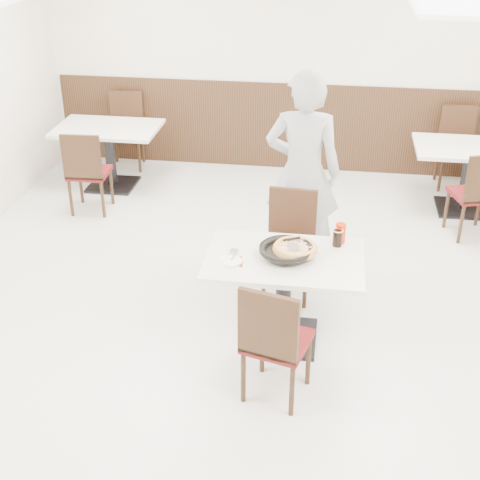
# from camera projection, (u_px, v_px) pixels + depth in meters

# --- Properties ---
(floor) EXTENTS (7.00, 7.00, 0.00)m
(floor) POSITION_uv_depth(u_px,v_px,m) (251.00, 318.00, 5.67)
(floor) COLOR beige
(floor) RESTS_ON ground
(wall_back) EXTENTS (6.00, 0.04, 2.80)m
(wall_back) POSITION_uv_depth(u_px,v_px,m) (290.00, 58.00, 8.07)
(wall_back) COLOR beige
(wall_back) RESTS_ON floor
(wainscot_back) EXTENTS (5.90, 0.03, 1.10)m
(wainscot_back) POSITION_uv_depth(u_px,v_px,m) (287.00, 127.00, 8.45)
(wainscot_back) COLOR black
(wainscot_back) RESTS_ON floor
(main_table) EXTENTS (1.22, 0.84, 0.75)m
(main_table) POSITION_uv_depth(u_px,v_px,m) (283.00, 299.00, 5.25)
(main_table) COLOR silver
(main_table) RESTS_ON floor
(chair_near) EXTENTS (0.51, 0.51, 0.95)m
(chair_near) POSITION_uv_depth(u_px,v_px,m) (277.00, 338.00, 4.62)
(chair_near) COLOR black
(chair_near) RESTS_ON floor
(chair_far) EXTENTS (0.45, 0.45, 0.95)m
(chair_far) POSITION_uv_depth(u_px,v_px,m) (288.00, 248.00, 5.78)
(chair_far) COLOR black
(chair_far) RESTS_ON floor
(trivet) EXTENTS (0.14, 0.14, 0.04)m
(trivet) POSITION_uv_depth(u_px,v_px,m) (287.00, 251.00, 5.12)
(trivet) COLOR black
(trivet) RESTS_ON main_table
(pizza_pan) EXTENTS (0.35, 0.35, 0.01)m
(pizza_pan) POSITION_uv_depth(u_px,v_px,m) (286.00, 252.00, 5.05)
(pizza_pan) COLOR black
(pizza_pan) RESTS_ON trivet
(pizza) EXTENTS (0.35, 0.35, 0.02)m
(pizza) POSITION_uv_depth(u_px,v_px,m) (295.00, 249.00, 5.06)
(pizza) COLOR #D19549
(pizza) RESTS_ON pizza_pan
(pizza_server) EXTENTS (0.10, 0.12, 0.00)m
(pizza_server) POSITION_uv_depth(u_px,v_px,m) (294.00, 247.00, 5.03)
(pizza_server) COLOR silver
(pizza_server) RESTS_ON pizza
(napkin) EXTENTS (0.19, 0.19, 0.00)m
(napkin) POSITION_uv_depth(u_px,v_px,m) (231.00, 261.00, 5.02)
(napkin) COLOR white
(napkin) RESTS_ON main_table
(side_plate) EXTENTS (0.17, 0.17, 0.01)m
(side_plate) POSITION_uv_depth(u_px,v_px,m) (232.00, 261.00, 5.00)
(side_plate) COLOR white
(side_plate) RESTS_ON napkin
(fork) EXTENTS (0.04, 0.15, 0.00)m
(fork) POSITION_uv_depth(u_px,v_px,m) (234.00, 256.00, 5.06)
(fork) COLOR silver
(fork) RESTS_ON side_plate
(cola_glass) EXTENTS (0.08, 0.08, 0.13)m
(cola_glass) POSITION_uv_depth(u_px,v_px,m) (337.00, 238.00, 5.21)
(cola_glass) COLOR black
(cola_glass) RESTS_ON main_table
(red_cup) EXTENTS (0.08, 0.08, 0.16)m
(red_cup) POSITION_uv_depth(u_px,v_px,m) (340.00, 233.00, 5.25)
(red_cup) COLOR #BE1F00
(red_cup) RESTS_ON main_table
(diner_person) EXTENTS (0.70, 0.47, 1.89)m
(diner_person) POSITION_uv_depth(u_px,v_px,m) (303.00, 173.00, 6.06)
(diner_person) COLOR #A7A7AC
(diner_person) RESTS_ON floor
(bg_table_left) EXTENTS (1.30, 0.96, 0.75)m
(bg_table_left) POSITION_uv_depth(u_px,v_px,m) (110.00, 157.00, 8.00)
(bg_table_left) COLOR silver
(bg_table_left) RESTS_ON floor
(bg_chair_left_near) EXTENTS (0.44, 0.44, 0.95)m
(bg_chair_left_near) POSITION_uv_depth(u_px,v_px,m) (89.00, 171.00, 7.35)
(bg_chair_left_near) COLOR black
(bg_chair_left_near) RESTS_ON floor
(bg_chair_left_far) EXTENTS (0.47, 0.47, 0.95)m
(bg_chair_left_far) POSITION_uv_depth(u_px,v_px,m) (126.00, 132.00, 8.50)
(bg_chair_left_far) COLOR black
(bg_chair_left_far) RESTS_ON floor
(bg_table_right) EXTENTS (1.29, 0.95, 0.75)m
(bg_table_right) POSITION_uv_depth(u_px,v_px,m) (466.00, 179.00, 7.40)
(bg_table_right) COLOR silver
(bg_table_right) RESTS_ON floor
(bg_chair_right_near) EXTENTS (0.52, 0.52, 0.95)m
(bg_chair_right_near) POSITION_uv_depth(u_px,v_px,m) (474.00, 193.00, 6.82)
(bg_chair_right_near) COLOR black
(bg_chair_right_near) RESTS_ON floor
(bg_chair_right_far) EXTENTS (0.43, 0.43, 0.95)m
(bg_chair_right_far) POSITION_uv_depth(u_px,v_px,m) (457.00, 149.00, 7.94)
(bg_chair_right_far) COLOR black
(bg_chair_right_far) RESTS_ON floor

